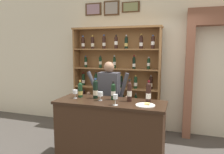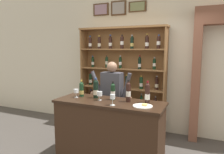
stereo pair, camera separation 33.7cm
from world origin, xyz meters
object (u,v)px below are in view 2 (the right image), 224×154
tasting_counter (109,133)px  tasting_bottle_vin_santo (96,89)px  tasting_bottle_bianco (113,91)px  wine_glass_center (76,91)px  tasting_bottle_brunello (82,89)px  tasting_bottle_rosso (128,92)px  wine_glass_right (100,94)px  wine_shelf (122,77)px  wine_glass_left (113,98)px  cheese_plate (143,106)px  tasting_bottle_chianti (147,93)px  shopkeeper (112,94)px

tasting_counter → tasting_bottle_vin_santo: (-0.28, 0.10, 0.67)m
tasting_bottle_bianco → wine_glass_center: bearing=-170.5°
tasting_bottle_bianco → wine_glass_center: tasting_bottle_bianco is taller
wine_glass_center → tasting_bottle_brunello: bearing=65.8°
tasting_bottle_rosso → wine_glass_right: (-0.45, -0.09, -0.06)m
wine_shelf → wine_glass_left: wine_shelf is taller
cheese_plate → tasting_bottle_chianti: bearing=87.9°
tasting_counter → wine_glass_center: wine_glass_center is taller
shopkeeper → wine_glass_right: (0.09, -0.67, 0.15)m
tasting_counter → shopkeeper: shopkeeper is taller
tasting_bottle_vin_santo → tasting_bottle_bianco: size_ratio=1.12×
tasting_counter → tasting_bottle_bianco: size_ratio=5.74×
shopkeeper → wine_glass_right: 0.69m
wine_shelf → tasting_bottle_vin_santo: wine_shelf is taller
tasting_bottle_rosso → cheese_plate: tasting_bottle_rosso is taller
tasting_bottle_rosso → tasting_counter: bearing=-164.6°
tasting_bottle_bianco → cheese_plate: 0.59m
tasting_bottle_bianco → tasting_bottle_rosso: bearing=-6.3°
tasting_counter → cheese_plate: (0.56, -0.08, 0.52)m
tasting_bottle_bianco → wine_glass_center: 0.63m
tasting_bottle_rosso → wine_glass_right: bearing=-168.8°
tasting_counter → tasting_bottle_brunello: 0.85m
wine_shelf → shopkeeper: 0.83m
tasting_bottle_brunello → cheese_plate: (1.12, -0.19, -0.12)m
tasting_counter → wine_glass_right: size_ratio=12.24×
tasting_bottle_rosso → cheese_plate: bearing=-30.6°
tasting_counter → cheese_plate: 0.77m
wine_glass_right → cheese_plate: size_ratio=0.50×
tasting_bottle_vin_santo → wine_shelf: bearing=92.7°
wine_glass_center → cheese_plate: wine_glass_center is taller
wine_glass_center → tasting_counter: bearing=-0.5°
tasting_bottle_bianco → shopkeeper: bearing=115.4°
cheese_plate → tasting_counter: bearing=171.6°
tasting_bottle_brunello → tasting_bottle_vin_santo: tasting_bottle_vin_santo is taller
tasting_bottle_rosso → wine_glass_right: size_ratio=2.47×
wine_shelf → tasting_bottle_brunello: (-0.21, -1.35, -0.05)m
wine_glass_left → wine_shelf: bearing=106.7°
tasting_bottle_brunello → tasting_bottle_chianti: tasting_bottle_chianti is taller
tasting_bottle_rosso → wine_glass_right: 0.46m
tasting_bottle_brunello → tasting_bottle_chianti: size_ratio=0.85×
tasting_bottle_chianti → cheese_plate: 0.25m
tasting_bottle_chianti → cheese_plate: size_ratio=1.20×
tasting_bottle_brunello → tasting_bottle_vin_santo: (0.28, -0.01, 0.03)m
tasting_bottle_brunello → wine_glass_right: (0.40, -0.11, -0.02)m
shopkeeper → cheese_plate: (0.81, -0.74, 0.06)m
shopkeeper → tasting_bottle_brunello: shopkeeper is taller
tasting_bottle_brunello → wine_glass_left: tasting_bottle_brunello is taller
wine_glass_right → wine_glass_center: same height
tasting_counter → tasting_bottle_vin_santo: tasting_bottle_vin_santo is taller
tasting_bottle_vin_santo → tasting_bottle_rosso: 0.57m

